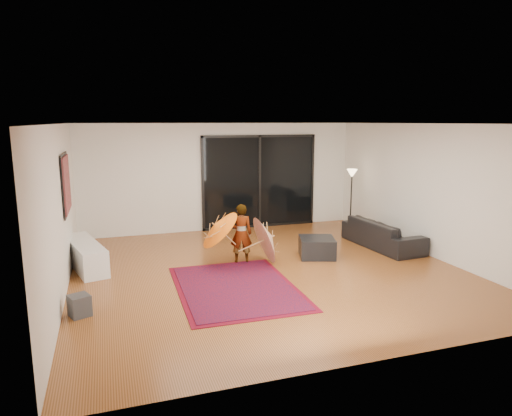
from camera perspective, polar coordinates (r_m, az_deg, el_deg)
name	(u,v)px	position (r m, az deg, el deg)	size (l,w,h in m)	color
floor	(268,270)	(8.62, 1.52, -7.77)	(7.00, 7.00, 0.00)	#9A572A
ceiling	(269,124)	(8.17, 1.62, 10.49)	(7.00, 7.00, 0.00)	white
wall_back	(222,177)	(11.61, -4.31, 3.87)	(7.00, 7.00, 0.00)	silver
wall_front	(376,250)	(5.21, 14.78, -5.07)	(7.00, 7.00, 0.00)	silver
wall_left	(60,211)	(7.84, -23.26, -0.32)	(7.00, 7.00, 0.00)	silver
wall_right	(429,190)	(10.02, 20.77, 2.10)	(7.00, 7.00, 0.00)	silver
sliding_door	(259,182)	(11.87, 0.43, 3.33)	(3.06, 0.07, 2.40)	black
painting	(66,184)	(8.78, -22.64, 2.81)	(0.04, 1.28, 1.08)	black
media_console	(85,255)	(9.29, -20.59, -5.49)	(0.45, 1.79, 0.50)	white
speaker	(80,306)	(7.12, -21.20, -11.30)	(0.27, 0.27, 0.31)	#424244
persian_rug	(236,287)	(7.75, -2.50, -9.88)	(1.99, 2.74, 0.02)	#5A0717
sofa	(382,234)	(10.47, 15.52, -3.10)	(2.05, 0.80, 0.60)	black
ottoman	(317,247)	(9.47, 7.62, -4.89)	(0.70, 0.70, 0.40)	black
floor_lamp	(352,182)	(11.77, 11.87, 3.18)	(0.27, 0.27, 1.56)	black
child	(241,233)	(8.91, -1.88, -3.21)	(0.43, 0.28, 1.17)	#999999
parasol_orange	(214,229)	(8.70, -5.28, -2.60)	(0.75, 0.89, 0.89)	#E25F0B
parasol_white	(272,237)	(8.98, 2.07, -3.65)	(0.53, 0.96, 0.97)	silver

